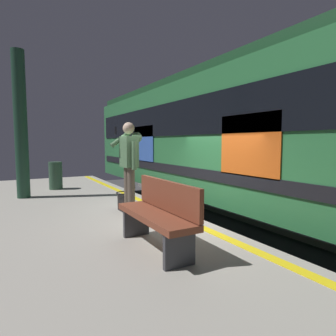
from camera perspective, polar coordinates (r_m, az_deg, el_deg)
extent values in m
plane|color=#3D3D3F|center=(6.17, 3.15, -17.38)|extent=(24.87, 24.87, 0.00)
cube|color=#9E998E|center=(5.25, -18.45, -16.21)|extent=(14.42, 4.39, 0.95)
cube|color=yellow|center=(5.72, 0.63, -9.07)|extent=(14.13, 0.16, 0.01)
cube|color=slate|center=(7.06, 14.36, -13.91)|extent=(18.74, 0.08, 0.16)
cube|color=slate|center=(8.07, 21.95, -11.68)|extent=(18.74, 0.08, 0.16)
cube|color=#2D723F|center=(8.27, 11.20, 5.71)|extent=(13.55, 2.85, 3.02)
cube|color=#1B4426|center=(8.45, 11.41, 16.82)|extent=(13.28, 2.63, 0.24)
cube|color=black|center=(7.45, 2.64, 9.94)|extent=(12.88, 0.03, 0.90)
cube|color=black|center=(7.46, 2.60, -0.51)|extent=(12.88, 0.03, 0.24)
cube|color=#D85919|center=(5.54, 15.58, 4.37)|extent=(1.49, 0.02, 1.16)
cube|color=#3359B2|center=(9.52, -4.94, 4.80)|extent=(1.49, 0.02, 1.16)
cylinder|color=black|center=(11.65, -7.59, -3.69)|extent=(0.84, 0.12, 0.84)
cylinder|color=black|center=(12.65, 2.09, -2.94)|extent=(0.84, 0.12, 0.84)
cylinder|color=brown|center=(5.44, -7.30, -4.83)|extent=(0.14, 0.14, 0.94)
cylinder|color=brown|center=(5.61, -7.99, -4.54)|extent=(0.14, 0.14, 0.94)
cube|color=#4C724C|center=(5.45, -7.75, 3.21)|extent=(0.40, 0.24, 0.58)
sphere|color=#4C724C|center=(5.51, -6.22, 6.05)|extent=(0.20, 0.20, 0.20)
sphere|color=beige|center=(5.45, -7.80, 7.83)|extent=(0.22, 0.22, 0.22)
cylinder|color=#4C724C|center=(5.22, -6.74, 2.50)|extent=(0.09, 0.09, 0.52)
cylinder|color=#4C724C|center=(5.63, -9.39, 5.68)|extent=(0.09, 0.42, 0.33)
cube|color=black|center=(5.60, -10.39, 7.31)|extent=(0.07, 0.02, 0.15)
cube|color=black|center=(6.00, -8.62, -6.93)|extent=(0.38, 0.17, 0.32)
torus|color=black|center=(5.96, -8.65, -4.87)|extent=(0.34, 0.34, 0.02)
cylinder|color=#1E3F2D|center=(8.12, -27.18, 7.59)|extent=(0.31, 0.31, 3.67)
cube|color=brown|center=(3.82, -2.66, -9.44)|extent=(1.57, 0.44, 0.08)
cube|color=brown|center=(3.85, -0.13, -5.50)|extent=(1.57, 0.06, 0.40)
cube|color=#333338|center=(3.36, 2.28, -15.53)|extent=(0.06, 0.40, 0.45)
cube|color=#333338|center=(4.43, -6.32, -10.42)|extent=(0.06, 0.40, 0.45)
cylinder|color=#2D4C38|center=(9.25, -21.40, -1.40)|extent=(0.38, 0.38, 0.82)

